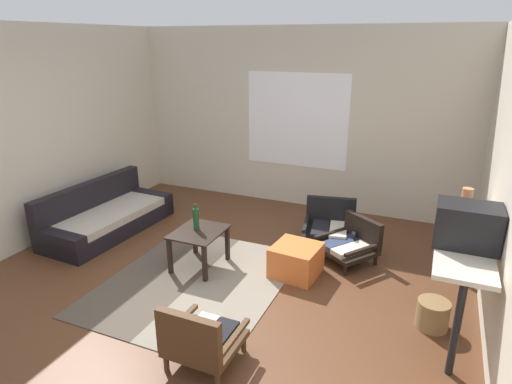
{
  "coord_description": "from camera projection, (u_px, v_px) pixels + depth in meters",
  "views": [
    {
      "loc": [
        2.04,
        -3.29,
        2.5
      ],
      "look_at": [
        0.32,
        0.7,
        0.97
      ],
      "focal_mm": 30.57,
      "sensor_mm": 36.0,
      "label": 1
    }
  ],
  "objects": [
    {
      "name": "side_wall_left",
      "position": [
        16.0,
        140.0,
        5.24
      ],
      "size": [
        0.12,
        6.6,
        2.7
      ],
      "primitive_type": "cube",
      "color": "beige",
      "rests_on": "ground"
    },
    {
      "name": "glass_bottle",
      "position": [
        196.0,
        219.0,
        4.92
      ],
      "size": [
        0.07,
        0.07,
        0.31
      ],
      "color": "#194723",
      "rests_on": "coffee_table"
    },
    {
      "name": "armchair_corner",
      "position": [
        352.0,
        242.0,
        5.16
      ],
      "size": [
        0.79,
        0.78,
        0.51
      ],
      "color": "black",
      "rests_on": "ground"
    },
    {
      "name": "crt_television",
      "position": [
        467.0,
        225.0,
        3.6
      ],
      "size": [
        0.5,
        0.35,
        0.36
      ],
      "color": "black",
      "rests_on": "console_shelf"
    },
    {
      "name": "clay_vase",
      "position": [
        465.0,
        209.0,
        4.13
      ],
      "size": [
        0.24,
        0.24,
        0.32
      ],
      "color": "#A87047",
      "rests_on": "console_shelf"
    },
    {
      "name": "ground_plane",
      "position": [
        200.0,
        299.0,
        4.44
      ],
      "size": [
        7.8,
        7.8,
        0.0
      ],
      "primitive_type": "plane",
      "color": "#56331E"
    },
    {
      "name": "ottoman_orange",
      "position": [
        296.0,
        260.0,
        4.85
      ],
      "size": [
        0.54,
        0.54,
        0.35
      ],
      "primitive_type": "cube",
      "rotation": [
        0.0,
        0.0,
        -0.09
      ],
      "color": "#D1662D",
      "rests_on": "ground"
    },
    {
      "name": "console_shelf",
      "position": [
        462.0,
        243.0,
        3.9
      ],
      "size": [
        0.46,
        1.73,
        0.86
      ],
      "color": "beige",
      "rests_on": "ground"
    },
    {
      "name": "armchair_by_window",
      "position": [
        330.0,
        224.0,
        5.57
      ],
      "size": [
        0.74,
        0.68,
        0.57
      ],
      "color": "black",
      "rests_on": "ground"
    },
    {
      "name": "armchair_striped_foreground",
      "position": [
        200.0,
        339.0,
        3.43
      ],
      "size": [
        0.55,
        0.55,
        0.59
      ],
      "color": "#472D19",
      "rests_on": "ground"
    },
    {
      "name": "area_rug",
      "position": [
        196.0,
        281.0,
        4.75
      ],
      "size": [
        1.81,
        2.22,
        0.01
      ],
      "color": "#4C4238",
      "rests_on": "ground"
    },
    {
      "name": "wicker_basket",
      "position": [
        433.0,
        314.0,
        3.97
      ],
      "size": [
        0.29,
        0.29,
        0.27
      ],
      "primitive_type": "cylinder",
      "color": "olive",
      "rests_on": "ground"
    },
    {
      "name": "couch",
      "position": [
        106.0,
        217.0,
        5.97
      ],
      "size": [
        0.87,
        1.88,
        0.66
      ],
      "color": "black",
      "rests_on": "ground"
    },
    {
      "name": "far_wall_with_window",
      "position": [
        298.0,
        119.0,
        6.64
      ],
      "size": [
        5.6,
        0.13,
        2.7
      ],
      "color": "beige",
      "rests_on": "ground"
    },
    {
      "name": "coffee_table",
      "position": [
        199.0,
        238.0,
        4.95
      ],
      "size": [
        0.52,
        0.62,
        0.45
      ],
      "color": "black",
      "rests_on": "ground"
    }
  ]
}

